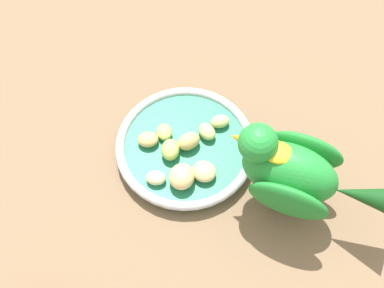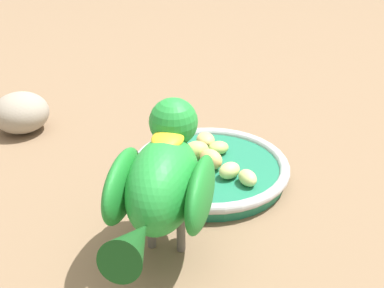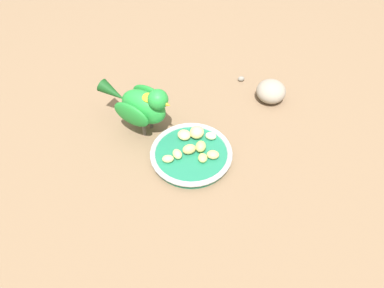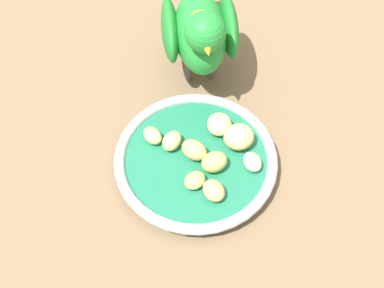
% 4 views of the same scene
% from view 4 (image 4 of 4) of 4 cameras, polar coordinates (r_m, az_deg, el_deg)
% --- Properties ---
extents(ground_plane, '(4.00, 4.00, 0.00)m').
position_cam_4_polar(ground_plane, '(0.59, 0.42, -4.18)').
color(ground_plane, '#7A6047').
extents(feeding_bowl, '(0.20, 0.20, 0.02)m').
position_cam_4_polar(feeding_bowl, '(0.59, 0.45, -1.95)').
color(feeding_bowl, '#1E7251').
rests_on(feeding_bowl, ground_plane).
extents(apple_piece_0, '(0.03, 0.03, 0.02)m').
position_cam_4_polar(apple_piece_0, '(0.56, 0.32, -4.22)').
color(apple_piece_0, '#B2CC66').
rests_on(apple_piece_0, feeding_bowl).
extents(apple_piece_1, '(0.02, 0.03, 0.02)m').
position_cam_4_polar(apple_piece_1, '(0.59, -2.34, 0.35)').
color(apple_piece_1, '#C6D17A').
rests_on(apple_piece_1, feeding_bowl).
extents(apple_piece_2, '(0.03, 0.02, 0.02)m').
position_cam_4_polar(apple_piece_2, '(0.58, 0.26, -0.71)').
color(apple_piece_2, tan).
rests_on(apple_piece_2, feeding_bowl).
extents(apple_piece_3, '(0.04, 0.03, 0.02)m').
position_cam_4_polar(apple_piece_3, '(0.56, 2.53, -5.40)').
color(apple_piece_3, tan).
rests_on(apple_piece_3, feeding_bowl).
extents(apple_piece_4, '(0.04, 0.04, 0.02)m').
position_cam_4_polar(apple_piece_4, '(0.57, 2.59, -2.08)').
color(apple_piece_4, '#B2CC66').
rests_on(apple_piece_4, feeding_bowl).
extents(apple_piece_5, '(0.04, 0.04, 0.02)m').
position_cam_4_polar(apple_piece_5, '(0.60, 3.18, 2.29)').
color(apple_piece_5, '#E5C67F').
rests_on(apple_piece_5, feeding_bowl).
extents(apple_piece_6, '(0.03, 0.03, 0.02)m').
position_cam_4_polar(apple_piece_6, '(0.60, -4.59, 0.99)').
color(apple_piece_6, '#C6D17A').
rests_on(apple_piece_6, feeding_bowl).
extents(apple_piece_7, '(0.05, 0.05, 0.03)m').
position_cam_4_polar(apple_piece_7, '(0.59, 5.43, 0.82)').
color(apple_piece_7, '#E5C67F').
rests_on(apple_piece_7, feeding_bowl).
extents(apple_piece_8, '(0.03, 0.03, 0.02)m').
position_cam_4_polar(apple_piece_8, '(0.58, 7.00, -2.06)').
color(apple_piece_8, beige).
rests_on(apple_piece_8, feeding_bowl).
extents(parrot, '(0.16, 0.19, 0.15)m').
position_cam_4_polar(parrot, '(0.63, 0.91, 13.33)').
color(parrot, '#59544C').
rests_on(parrot, ground_plane).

